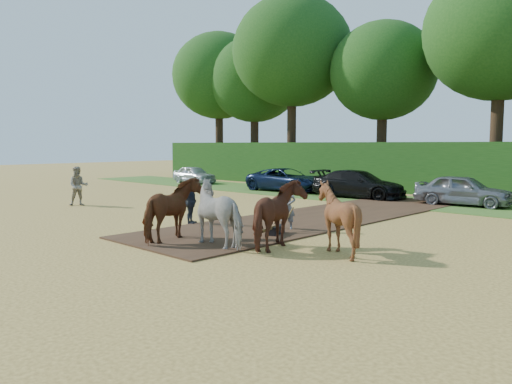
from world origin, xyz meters
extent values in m
plane|color=gold|center=(0.00, 0.00, 0.00)|extent=(120.00, 120.00, 0.00)
cube|color=#472D1C|center=(1.50, 7.00, 0.03)|extent=(4.50, 17.00, 0.05)
cube|color=#38601E|center=(0.00, 14.00, 0.01)|extent=(50.00, 5.00, 0.03)
cube|color=#14380F|center=(0.00, 18.50, 1.50)|extent=(46.00, 1.60, 3.00)
imported|color=#B2AB8C|center=(-8.99, 1.94, 0.92)|extent=(1.02, 1.11, 1.84)
imported|color=#252931|center=(-0.87, 2.15, 0.79)|extent=(0.78, 0.99, 1.57)
imported|color=brown|center=(1.30, -0.22, 0.94)|extent=(1.74, 2.44, 1.88)
imported|color=beige|center=(2.76, 0.47, 0.94)|extent=(2.31, 2.16, 1.88)
imported|color=#5F2B1E|center=(4.22, 1.17, 0.94)|extent=(1.74, 2.44, 1.88)
imported|color=brown|center=(5.68, 1.86, 0.94)|extent=(2.03, 2.14, 1.89)
cube|color=black|center=(2.80, 2.64, 0.16)|extent=(0.58, 0.87, 0.31)
cube|color=brown|center=(2.99, 2.14, 0.31)|extent=(0.53, 1.21, 0.09)
cylinder|color=brown|center=(2.44, 3.04, 0.49)|extent=(0.49, 0.83, 0.66)
cylinder|color=brown|center=(2.81, 3.17, 0.49)|extent=(0.25, 0.90, 0.66)
imported|color=gray|center=(2.42, 3.65, 0.79)|extent=(0.67, 0.55, 1.57)
imported|color=silver|center=(-15.52, 14.12, 0.64)|extent=(3.82, 1.63, 1.28)
imported|color=#121F3A|center=(-6.59, 14.09, 0.71)|extent=(5.19, 2.59, 1.41)
imported|color=black|center=(-1.39, 13.97, 0.74)|extent=(5.30, 2.58, 1.49)
imported|color=gray|center=(4.01, 14.41, 0.73)|extent=(4.49, 2.24, 1.47)
cylinder|color=#382616|center=(-21.00, 21.50, 2.93)|extent=(0.70, 0.70, 5.85)
ellipsoid|color=#163F11|center=(-21.00, 21.50, 9.00)|extent=(8.40, 8.40, 7.73)
cylinder|color=#382616|center=(-17.00, 22.00, 2.70)|extent=(0.70, 0.70, 5.40)
ellipsoid|color=#163F11|center=(-17.00, 22.00, 8.32)|extent=(7.80, 7.80, 7.18)
cylinder|color=#382616|center=(-12.00, 21.00, 3.26)|extent=(0.70, 0.70, 6.53)
ellipsoid|color=#163F11|center=(-12.00, 21.00, 9.97)|extent=(9.20, 9.20, 8.46)
cylinder|color=#382616|center=(-5.00, 22.50, 2.59)|extent=(0.70, 0.70, 5.17)
ellipsoid|color=#163F11|center=(-5.00, 22.50, 7.95)|extent=(7.40, 7.40, 6.81)
cylinder|color=#382616|center=(3.00, 21.50, 3.04)|extent=(0.70, 0.70, 6.08)
ellipsoid|color=#163F11|center=(3.00, 21.50, 9.30)|extent=(8.60, 8.60, 7.91)
camera|label=1|loc=(13.18, -8.97, 2.88)|focal=35.00mm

